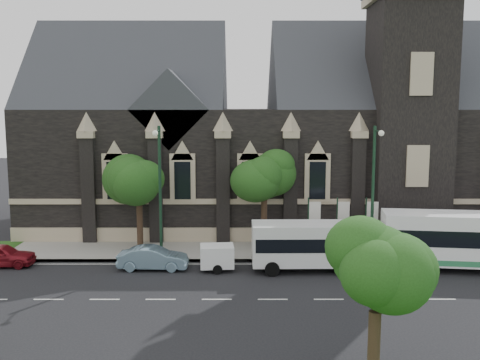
{
  "coord_description": "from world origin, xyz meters",
  "views": [
    {
      "loc": [
        1.22,
        -27.61,
        10.23
      ],
      "look_at": [
        1.25,
        6.0,
        5.63
      ],
      "focal_mm": 40.27,
      "sensor_mm": 36.0,
      "label": 1
    }
  ],
  "objects_px": {
    "banner_flag_left": "(312,220)",
    "shuttle_bus": "(315,243)",
    "street_lamp_mid": "(160,186)",
    "box_trailer": "(217,256)",
    "car_far_red": "(0,255)",
    "tree_walk_left": "(142,170)",
    "banner_flag_right": "(370,220)",
    "banner_flag_center": "(341,220)",
    "tree_park_east": "(380,268)",
    "sedan": "(153,258)",
    "street_lamp_near": "(374,186)",
    "tree_walk_right": "(267,169)"
  },
  "relations": [
    {
      "from": "tree_walk_left",
      "to": "sedan",
      "type": "xyz_separation_m",
      "value": [
        1.54,
        -5.29,
        -5.01
      ]
    },
    {
      "from": "tree_walk_left",
      "to": "box_trailer",
      "type": "distance_m",
      "value": 9.24
    },
    {
      "from": "banner_flag_right",
      "to": "street_lamp_mid",
      "type": "bearing_deg",
      "value": -172.4
    },
    {
      "from": "banner_flag_center",
      "to": "box_trailer",
      "type": "xyz_separation_m",
      "value": [
        -8.48,
        -3.85,
        -1.47
      ]
    },
    {
      "from": "street_lamp_near",
      "to": "shuttle_bus",
      "type": "bearing_deg",
      "value": -155.15
    },
    {
      "from": "tree_walk_right",
      "to": "banner_flag_left",
      "type": "height_order",
      "value": "tree_walk_right"
    },
    {
      "from": "banner_flag_left",
      "to": "sedan",
      "type": "xyz_separation_m",
      "value": [
        -10.54,
        -3.59,
        -1.65
      ]
    },
    {
      "from": "tree_park_east",
      "to": "box_trailer",
      "type": "bearing_deg",
      "value": 113.74
    },
    {
      "from": "tree_park_east",
      "to": "street_lamp_mid",
      "type": "bearing_deg",
      "value": 121.79
    },
    {
      "from": "banner_flag_left",
      "to": "banner_flag_right",
      "type": "xyz_separation_m",
      "value": [
        4.0,
        0.0,
        0.0
      ]
    },
    {
      "from": "tree_walk_right",
      "to": "box_trailer",
      "type": "xyz_separation_m",
      "value": [
        -3.4,
        -5.56,
        -4.9
      ]
    },
    {
      "from": "box_trailer",
      "to": "tree_park_east",
      "type": "bearing_deg",
      "value": -71.05
    },
    {
      "from": "street_lamp_mid",
      "to": "banner_flag_left",
      "type": "distance_m",
      "value": 10.81
    },
    {
      "from": "banner_flag_left",
      "to": "shuttle_bus",
      "type": "bearing_deg",
      "value": -95.24
    },
    {
      "from": "shuttle_bus",
      "to": "banner_flag_right",
      "type": "bearing_deg",
      "value": 40.37
    },
    {
      "from": "tree_walk_right",
      "to": "street_lamp_near",
      "type": "xyz_separation_m",
      "value": [
        6.79,
        -3.62,
        -0.71
      ]
    },
    {
      "from": "tree_walk_left",
      "to": "street_lamp_near",
      "type": "height_order",
      "value": "street_lamp_near"
    },
    {
      "from": "box_trailer",
      "to": "banner_flag_center",
      "type": "bearing_deg",
      "value": 19.6
    },
    {
      "from": "tree_walk_right",
      "to": "tree_walk_left",
      "type": "relative_size",
      "value": 1.02
    },
    {
      "from": "tree_park_east",
      "to": "banner_flag_center",
      "type": "xyz_separation_m",
      "value": [
        2.11,
        18.32,
        -2.24
      ]
    },
    {
      "from": "banner_flag_right",
      "to": "sedan",
      "type": "xyz_separation_m",
      "value": [
        -14.54,
        -3.59,
        -1.65
      ]
    },
    {
      "from": "banner_flag_left",
      "to": "box_trailer",
      "type": "bearing_deg",
      "value": -149.32
    },
    {
      "from": "car_far_red",
      "to": "banner_flag_center",
      "type": "bearing_deg",
      "value": -84.46
    },
    {
      "from": "street_lamp_mid",
      "to": "shuttle_bus",
      "type": "relative_size",
      "value": 1.15
    },
    {
      "from": "tree_park_east",
      "to": "banner_flag_center",
      "type": "bearing_deg",
      "value": 83.43
    },
    {
      "from": "tree_walk_right",
      "to": "street_lamp_near",
      "type": "height_order",
      "value": "street_lamp_near"
    },
    {
      "from": "street_lamp_mid",
      "to": "banner_flag_center",
      "type": "xyz_separation_m",
      "value": [
        12.29,
        1.91,
        -2.73
      ]
    },
    {
      "from": "street_lamp_mid",
      "to": "banner_flag_center",
      "type": "bearing_deg",
      "value": 8.82
    },
    {
      "from": "tree_walk_left",
      "to": "car_far_red",
      "type": "bearing_deg",
      "value": -151.05
    },
    {
      "from": "shuttle_bus",
      "to": "box_trailer",
      "type": "distance_m",
      "value": 6.19
    },
    {
      "from": "street_lamp_near",
      "to": "banner_flag_center",
      "type": "distance_m",
      "value": 3.74
    },
    {
      "from": "street_lamp_near",
      "to": "box_trailer",
      "type": "distance_m",
      "value": 11.19
    },
    {
      "from": "banner_flag_right",
      "to": "box_trailer",
      "type": "bearing_deg",
      "value": -159.85
    },
    {
      "from": "street_lamp_mid",
      "to": "shuttle_bus",
      "type": "distance_m",
      "value": 10.66
    },
    {
      "from": "sedan",
      "to": "car_far_red",
      "type": "bearing_deg",
      "value": 87.78
    },
    {
      "from": "street_lamp_mid",
      "to": "banner_flag_left",
      "type": "bearing_deg",
      "value": 10.5
    },
    {
      "from": "street_lamp_near",
      "to": "banner_flag_left",
      "type": "xyz_separation_m",
      "value": [
        -3.71,
        1.91,
        -2.73
      ]
    },
    {
      "from": "tree_walk_left",
      "to": "street_lamp_near",
      "type": "relative_size",
      "value": 0.85
    },
    {
      "from": "banner_flag_right",
      "to": "box_trailer",
      "type": "height_order",
      "value": "banner_flag_right"
    },
    {
      "from": "shuttle_bus",
      "to": "tree_walk_left",
      "type": "bearing_deg",
      "value": 154.24
    },
    {
      "from": "banner_flag_left",
      "to": "sedan",
      "type": "distance_m",
      "value": 11.26
    },
    {
      "from": "banner_flag_center",
      "to": "banner_flag_right",
      "type": "relative_size",
      "value": 1.0
    },
    {
      "from": "shuttle_bus",
      "to": "sedan",
      "type": "bearing_deg",
      "value": 178.17
    },
    {
      "from": "street_lamp_near",
      "to": "shuttle_bus",
      "type": "height_order",
      "value": "street_lamp_near"
    },
    {
      "from": "tree_park_east",
      "to": "shuttle_bus",
      "type": "bearing_deg",
      "value": 90.93
    },
    {
      "from": "banner_flag_left",
      "to": "box_trailer",
      "type": "height_order",
      "value": "banner_flag_left"
    },
    {
      "from": "box_trailer",
      "to": "car_far_red",
      "type": "height_order",
      "value": "box_trailer"
    },
    {
      "from": "box_trailer",
      "to": "sedan",
      "type": "xyz_separation_m",
      "value": [
        -4.06,
        0.26,
        -0.19
      ]
    },
    {
      "from": "banner_flag_right",
      "to": "tree_park_east",
      "type": "bearing_deg",
      "value": -102.65
    },
    {
      "from": "banner_flag_left",
      "to": "tree_walk_left",
      "type": "bearing_deg",
      "value": 171.98
    }
  ]
}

